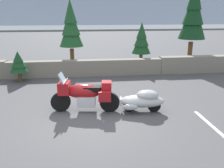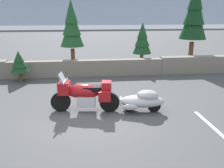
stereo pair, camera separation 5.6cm
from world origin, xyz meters
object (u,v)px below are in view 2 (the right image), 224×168
Objects in this scene: pine_tree_tall at (194,13)px; pine_tree_far_right at (72,26)px; pine_tree_secondary at (142,40)px; touring_motorcycle at (85,94)px; car_shaped_trailer at (142,100)px.

pine_tree_tall reaches higher than pine_tree_far_right.
pine_tree_far_right is (-7.22, 0.25, -0.71)m from pine_tree_tall.
pine_tree_secondary is (-3.15, -0.23, -1.51)m from pine_tree_tall.
touring_motorcycle is 0.86× the size of pine_tree_secondary.
car_shaped_trailer is 0.83× the size of pine_tree_secondary.
car_shaped_trailer is at bearing -124.36° from pine_tree_tall.
car_shaped_trailer is at bearing -70.46° from pine_tree_far_right.
touring_motorcycle is 0.58× the size of pine_tree_far_right.
pine_tree_far_right reaches higher than pine_tree_secondary.
car_shaped_trailer is 8.77m from pine_tree_tall.
pine_tree_tall reaches higher than touring_motorcycle.
car_shaped_trailer is 0.56× the size of pine_tree_far_right.
pine_tree_far_right is at bearing 95.19° from touring_motorcycle.
pine_tree_secondary is at bearing -6.72° from pine_tree_far_right.
touring_motorcycle is 1.03× the size of car_shaped_trailer.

